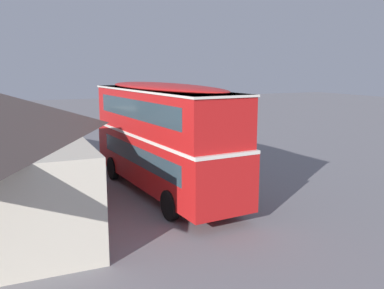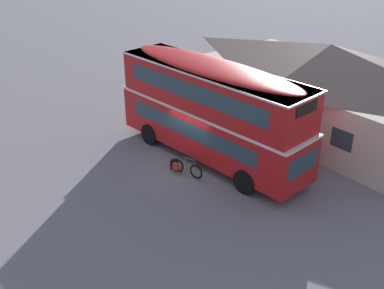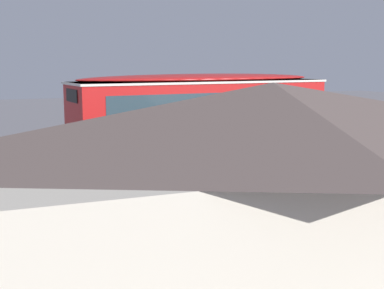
{
  "view_description": "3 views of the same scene",
  "coord_description": "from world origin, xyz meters",
  "px_view_note": "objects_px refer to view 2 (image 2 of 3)",
  "views": [
    {
      "loc": [
        -16.51,
        6.88,
        5.37
      ],
      "look_at": [
        0.75,
        -0.84,
        1.9
      ],
      "focal_mm": 38.73,
      "sensor_mm": 36.0,
      "label": 1
    },
    {
      "loc": [
        14.81,
        -12.06,
        10.76
      ],
      "look_at": [
        1.45,
        -1.37,
        1.99
      ],
      "focal_mm": 42.59,
      "sensor_mm": 36.0,
      "label": 2
    },
    {
      "loc": [
        8.02,
        18.95,
        5.18
      ],
      "look_at": [
        -0.08,
        -0.48,
        1.84
      ],
      "focal_mm": 48.05,
      "sensor_mm": 36.0,
      "label": 3
    }
  ],
  "objects_px": {
    "water_bottle_red_squeeze": "(179,174)",
    "touring_bicycle": "(185,168)",
    "backpack_on_ground": "(174,164)",
    "double_decker_bus": "(211,108)"
  },
  "relations": [
    {
      "from": "double_decker_bus",
      "to": "touring_bicycle",
      "type": "height_order",
      "value": "double_decker_bus"
    },
    {
      "from": "touring_bicycle",
      "to": "double_decker_bus",
      "type": "bearing_deg",
      "value": 104.9
    },
    {
      "from": "double_decker_bus",
      "to": "touring_bicycle",
      "type": "relative_size",
      "value": 6.35
    },
    {
      "from": "double_decker_bus",
      "to": "backpack_on_ground",
      "type": "distance_m",
      "value": 3.14
    },
    {
      "from": "touring_bicycle",
      "to": "backpack_on_ground",
      "type": "relative_size",
      "value": 3.07
    },
    {
      "from": "water_bottle_red_squeeze",
      "to": "touring_bicycle",
      "type": "bearing_deg",
      "value": 67.91
    },
    {
      "from": "backpack_on_ground",
      "to": "water_bottle_red_squeeze",
      "type": "relative_size",
      "value": 2.23
    },
    {
      "from": "backpack_on_ground",
      "to": "water_bottle_red_squeeze",
      "type": "xyz_separation_m",
      "value": [
        0.62,
        -0.22,
        -0.17
      ]
    },
    {
      "from": "touring_bicycle",
      "to": "water_bottle_red_squeeze",
      "type": "height_order",
      "value": "touring_bicycle"
    },
    {
      "from": "double_decker_bus",
      "to": "backpack_on_ground",
      "type": "height_order",
      "value": "double_decker_bus"
    }
  ]
}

